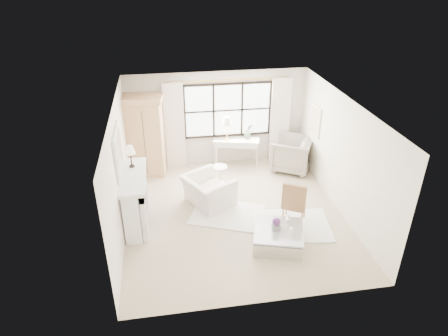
{
  "coord_description": "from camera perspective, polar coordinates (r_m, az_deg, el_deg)",
  "views": [
    {
      "loc": [
        -1.5,
        -7.66,
        5.41
      ],
      "look_at": [
        -0.22,
        0.2,
        1.15
      ],
      "focal_mm": 32.0,
      "sensor_mm": 36.0,
      "label": 1
    }
  ],
  "objects": [
    {
      "name": "planter_flowers",
      "position": [
        8.33,
        7.51,
        -7.59
      ],
      "size": [
        0.16,
        0.16,
        0.16
      ],
      "primitive_type": "sphere",
      "color": "#592B6C",
      "rests_on": "planter_box"
    },
    {
      "name": "ceiling",
      "position": [
        8.26,
        1.74,
        8.96
      ],
      "size": [
        5.5,
        5.5,
        0.0
      ],
      "primitive_type": "plane",
      "rotation": [
        3.14,
        0.0,
        0.0
      ],
      "color": "white",
      "rests_on": "ground"
    },
    {
      "name": "floor",
      "position": [
        9.5,
        1.51,
        -6.62
      ],
      "size": [
        5.5,
        5.5,
        0.0
      ],
      "primitive_type": "plane",
      "color": "#C7B494",
      "rests_on": "ground"
    },
    {
      "name": "planter_box",
      "position": [
        8.41,
        7.45,
        -8.37
      ],
      "size": [
        0.17,
        0.17,
        0.12
      ],
      "primitive_type": "cube",
      "rotation": [
        0.0,
        0.0,
        -0.06
      ],
      "color": "slate",
      "rests_on": "coffee_table"
    },
    {
      "name": "french_chair",
      "position": [
        9.19,
        9.95,
        -6.06
      ],
      "size": [
        0.66,
        0.66,
        1.08
      ],
      "rotation": [
        0.0,
        0.0,
        2.63
      ],
      "color": "#A07043",
      "rests_on": "floor"
    },
    {
      "name": "pillar_candle",
      "position": [
        8.36,
        9.53,
        -8.8
      ],
      "size": [
        0.09,
        0.09,
        0.12
      ],
      "primitive_type": "cylinder",
      "color": "white",
      "rests_on": "coffee_table"
    },
    {
      "name": "console_lamp",
      "position": [
        11.08,
        0.42,
        6.68
      ],
      "size": [
        0.28,
        0.28,
        0.69
      ],
      "color": "#C58F44",
      "rests_on": "console_table"
    },
    {
      "name": "side_table",
      "position": [
        10.57,
        -0.61,
        -0.61
      ],
      "size": [
        0.4,
        0.4,
        0.51
      ],
      "color": "silver",
      "rests_on": "floor"
    },
    {
      "name": "wall_back",
      "position": [
        11.27,
        -0.99,
        7.02
      ],
      "size": [
        5.0,
        0.0,
        5.0
      ],
      "primitive_type": "plane",
      "rotation": [
        1.57,
        0.0,
        0.0
      ],
      "color": "beige",
      "rests_on": "ground"
    },
    {
      "name": "curtain_rod",
      "position": [
        10.89,
        0.62,
        12.46
      ],
      "size": [
        3.3,
        0.04,
        0.04
      ],
      "primitive_type": "cylinder",
      "rotation": [
        0.0,
        1.57,
        0.0
      ],
      "color": "#AB873B",
      "rests_on": "wall_back"
    },
    {
      "name": "wingback_chair",
      "position": [
        11.37,
        9.61,
        1.99
      ],
      "size": [
        1.42,
        1.41,
        0.95
      ],
      "primitive_type": "imported",
      "rotation": [
        0.0,
        0.0,
        -2.1
      ],
      "color": "gray",
      "rests_on": "floor"
    },
    {
      "name": "coffee_table",
      "position": [
        8.57,
        7.73,
        -9.79
      ],
      "size": [
        1.24,
        1.24,
        0.38
      ],
      "rotation": [
        0.0,
        0.0,
        -0.29
      ],
      "color": "silver",
      "rests_on": "floor"
    },
    {
      "name": "window_pane",
      "position": [
        11.21,
        0.54,
        8.26
      ],
      "size": [
        2.4,
        0.02,
        1.5
      ],
      "primitive_type": "cube",
      "color": "white",
      "rests_on": "wall_back"
    },
    {
      "name": "art_frame",
      "position": [
        10.87,
        12.91,
        6.61
      ],
      "size": [
        0.04,
        0.62,
        0.82
      ],
      "primitive_type": "cube",
      "color": "white",
      "rests_on": "wall_right"
    },
    {
      "name": "wall_left",
      "position": [
        8.73,
        -14.74,
        -0.62
      ],
      "size": [
        0.0,
        5.5,
        5.5
      ],
      "primitive_type": "plane",
      "rotation": [
        1.57,
        0.0,
        1.57
      ],
      "color": "white",
      "rests_on": "ground"
    },
    {
      "name": "wall_front",
      "position": [
        6.55,
        6.16,
        -10.43
      ],
      "size": [
        5.0,
        0.0,
        5.0
      ],
      "primitive_type": "plane",
      "rotation": [
        -1.57,
        0.0,
        0.0
      ],
      "color": "beige",
      "rests_on": "ground"
    },
    {
      "name": "armoire",
      "position": [
        10.94,
        -11.3,
        4.59
      ],
      "size": [
        1.22,
        0.87,
        2.24
      ],
      "rotation": [
        0.0,
        0.0,
        -0.16
      ],
      "color": "tan",
      "rests_on": "floor"
    },
    {
      "name": "club_armchair",
      "position": [
        9.69,
        -2.27,
        -3.28
      ],
      "size": [
        1.4,
        1.45,
        0.73
      ],
      "primitive_type": "imported",
      "rotation": [
        0.0,
        0.0,
        2.08
      ],
      "color": "white",
      "rests_on": "floor"
    },
    {
      "name": "orchid_plant",
      "position": [
        11.32,
        3.5,
        5.27
      ],
      "size": [
        0.25,
        0.2,
        0.45
      ],
      "primitive_type": "imported",
      "rotation": [
        0.0,
        0.0,
        0.03
      ],
      "color": "#546D49",
      "rests_on": "console_table"
    },
    {
      "name": "console_table",
      "position": [
        11.51,
        1.73,
        2.31
      ],
      "size": [
        1.37,
        0.76,
        0.8
      ],
      "rotation": [
        0.0,
        0.0,
        -0.25
      ],
      "color": "silver",
      "rests_on": "floor"
    },
    {
      "name": "wall_right",
      "position": [
        9.55,
        16.53,
        1.71
      ],
      "size": [
        0.0,
        5.5,
        5.5
      ],
      "primitive_type": "plane",
      "rotation": [
        1.57,
        0.0,
        -1.57
      ],
      "color": "white",
      "rests_on": "ground"
    },
    {
      "name": "rug_left",
      "position": [
        9.47,
        0.49,
        -6.62
      ],
      "size": [
        1.96,
        1.69,
        0.03
      ],
      "primitive_type": "cube",
      "rotation": [
        0.0,
        0.0,
        -0.38
      ],
      "color": "white",
      "rests_on": "floor"
    },
    {
      "name": "rug_right",
      "position": [
        9.24,
        9.64,
        -8.06
      ],
      "size": [
        1.86,
        1.5,
        0.03
      ],
      "primitive_type": "cube",
      "rotation": [
        0.0,
        0.0,
        -0.14
      ],
      "color": "white",
      "rests_on": "floor"
    },
    {
      "name": "window_frame",
      "position": [
        11.2,
        0.55,
        8.24
      ],
      "size": [
        2.5,
        0.04,
        1.5
      ],
      "primitive_type": null,
      "color": "black",
      "rests_on": "wall_back"
    },
    {
      "name": "art_canvas",
      "position": [
        10.87,
        12.81,
        6.61
      ],
      "size": [
        0.01,
        0.52,
        0.72
      ],
      "primitive_type": "cube",
      "color": "beige",
      "rests_on": "wall_right"
    },
    {
      "name": "curtain_right",
      "position": [
        11.6,
        7.98,
        6.76
      ],
      "size": [
        0.55,
        0.1,
        2.47
      ],
      "primitive_type": "cube",
      "color": "silver",
      "rests_on": "ground"
    },
    {
      "name": "mirror_glass",
      "position": [
        8.5,
        -14.73,
        2.31
      ],
      "size": [
        0.02,
        1.0,
        0.8
      ],
      "primitive_type": "cube",
      "color": "silver",
      "rests_on": "wall_left"
    },
    {
      "name": "coffee_vase",
      "position": [
        8.67,
        9.17,
        -7.19
      ],
      "size": [
        0.14,
        0.14,
        0.14
      ],
      "primitive_type": "imported",
      "rotation": [
        0.0,
        0.0,
        0.0
      ],
      "color": "silver",
      "rests_on": "coffee_table"
    },
    {
      "name": "mantel_lamp",
      "position": [
        8.91,
        -13.28,
        2.41
      ],
      "size": [
        0.22,
        0.22,
        0.51
      ],
      "color": "black",
      "rests_on": "fireplace"
    },
    {
      "name": "curtain_left",
      "position": [
        11.13,
        -7.07,
        5.87
      ],
      "size": [
        0.55,
        0.1,
        2.47
      ],
      "primitive_type": "cube",
      "color": "beige",
      "rests_on": "ground"
    },
    {
      "name": "fireplace",
      "position": [
        9.05,
        -12.78,
        -4.41
      ],
      "size": [
        0.58,
        1.66,
        1.26
      ],
      "color": "white",
      "rests_on": "ground"
    },
    {
      "name": "mirror_frame",
      "position": [
        8.51,
        -14.93,
        2.29
      ],
      "size": [
        0.05,
        1.15,
        0.95
      ],
      "primitive_type": "cube",
      "color": "white",
      "rests_on": "wall_left"
    }
  ]
}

